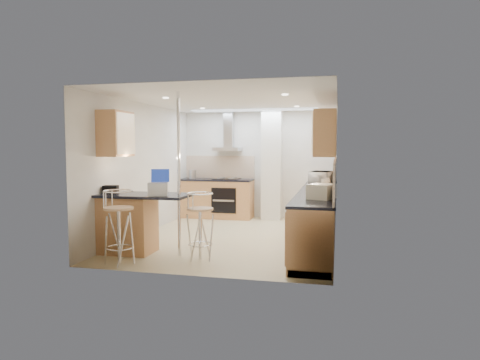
% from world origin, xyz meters
% --- Properties ---
extents(ground, '(4.80, 4.80, 0.00)m').
position_xyz_m(ground, '(0.00, 0.00, 0.00)').
color(ground, beige).
rests_on(ground, ground).
extents(room_shell, '(3.64, 4.84, 2.51)m').
position_xyz_m(room_shell, '(0.32, 0.38, 1.54)').
color(room_shell, silver).
rests_on(room_shell, ground).
extents(right_counter, '(0.63, 4.40, 0.92)m').
position_xyz_m(right_counter, '(1.50, 0.00, 0.46)').
color(right_counter, '#B78149').
rests_on(right_counter, ground).
extents(back_counter, '(1.70, 0.63, 0.92)m').
position_xyz_m(back_counter, '(-0.95, 2.10, 0.46)').
color(back_counter, '#B78149').
rests_on(back_counter, ground).
extents(peninsula, '(1.47, 0.72, 0.94)m').
position_xyz_m(peninsula, '(-1.12, -1.45, 0.48)').
color(peninsula, '#B78149').
rests_on(peninsula, ground).
extents(microwave, '(0.48, 0.61, 0.30)m').
position_xyz_m(microwave, '(1.54, 0.54, 1.07)').
color(microwave, white).
rests_on(microwave, right_counter).
extents(laptop, '(0.34, 0.30, 0.20)m').
position_xyz_m(laptop, '(-0.81, -1.61, 1.04)').
color(laptop, '#A8ACB0').
rests_on(laptop, peninsula).
extents(bag, '(0.26, 0.22, 0.12)m').
position_xyz_m(bag, '(-1.68, -1.46, 1.00)').
color(bag, black).
rests_on(bag, peninsula).
extents(bar_stool_near, '(0.44, 0.44, 1.07)m').
position_xyz_m(bar_stool_near, '(-1.19, -2.10, 0.54)').
color(bar_stool_near, tan).
rests_on(bar_stool_near, ground).
extents(bar_stool_end, '(0.58, 0.58, 1.01)m').
position_xyz_m(bar_stool_end, '(-0.15, -1.59, 0.50)').
color(bar_stool_end, tan).
rests_on(bar_stool_end, ground).
extents(jar_a, '(0.16, 0.16, 0.18)m').
position_xyz_m(jar_a, '(1.62, 1.14, 1.01)').
color(jar_a, beige).
rests_on(jar_a, right_counter).
extents(jar_b, '(0.12, 0.12, 0.13)m').
position_xyz_m(jar_b, '(1.50, 0.70, 0.99)').
color(jar_b, beige).
rests_on(jar_b, right_counter).
extents(jar_c, '(0.17, 0.17, 0.21)m').
position_xyz_m(jar_c, '(1.63, -0.17, 1.02)').
color(jar_c, beige).
rests_on(jar_c, right_counter).
extents(jar_d, '(0.12, 0.12, 0.12)m').
position_xyz_m(jar_d, '(1.60, -0.92, 0.98)').
color(jar_d, white).
rests_on(jar_d, right_counter).
extents(bread_bin, '(0.44, 0.49, 0.21)m').
position_xyz_m(bread_bin, '(1.61, -1.28, 1.03)').
color(bread_bin, beige).
rests_on(bread_bin, right_counter).
extents(kettle, '(0.16, 0.16, 0.21)m').
position_xyz_m(kettle, '(-1.55, 2.10, 1.02)').
color(kettle, '#ABADB0').
rests_on(kettle, back_counter).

